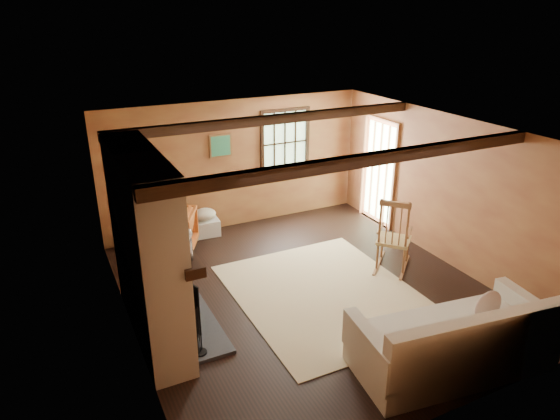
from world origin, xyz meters
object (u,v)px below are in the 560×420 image
rocking_chair (394,239)px  sofa (455,344)px  fireplace (149,255)px  laundry_basket (205,227)px  armchair (171,231)px

rocking_chair → sofa: 2.43m
rocking_chair → sofa: bearing=116.1°
fireplace → laundry_basket: bearing=59.6°
rocking_chair → laundry_basket: 3.43m
rocking_chair → armchair: rocking_chair is taller
fireplace → laundry_basket: 3.11m
rocking_chair → sofa: size_ratio=0.50×
rocking_chair → laundry_basket: rocking_chair is taller
fireplace → armchair: (0.79, 2.18, -0.74)m
armchair → fireplace: bearing=6.9°
armchair → sofa: bearing=52.5°
fireplace → armchair: 2.44m
fireplace → sofa: bearing=-37.5°
rocking_chair → armchair: 3.70m
fireplace → rocking_chair: 3.84m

